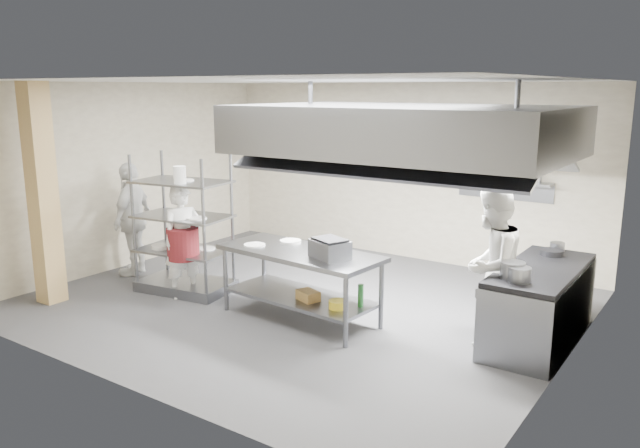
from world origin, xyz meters
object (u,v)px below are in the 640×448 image
Objects in this scene: chef_head at (184,242)px; island at (300,285)px; griddle at (330,249)px; chef_line at (491,266)px; chef_plating at (133,219)px; pass_rack at (183,224)px; stockpot at (513,270)px; cooking_range at (539,307)px.

island is at bearing -65.09° from chef_head.
griddle is (2.39, 0.11, 0.22)m from chef_head.
chef_line is 1.03× the size of chef_plating.
chef_line reaches higher than chef_head.
pass_rack is 4.51× the size of griddle.
pass_rack is 1.09× the size of chef_line.
chef_line is 1.88m from griddle.
griddle is at bearing -4.69° from island.
chef_plating reaches higher than stockpot.
island is at bearing -159.76° from cooking_range.
chef_plating is 4.03× the size of griddle.
island is 2.65m from stockpot.
chef_plating is at bearing -177.63° from stockpot.
chef_line reaches higher than griddle.
pass_rack is at bearing -76.03° from chef_line.
chef_line is 6.94× the size of stockpot.
chef_plating is (-5.60, -0.51, -0.02)m from chef_line.
stockpot is (2.56, 0.38, 0.54)m from island.
island is 1.07× the size of pass_rack.
chef_line is at bearing 0.33° from pass_rack.
chef_line reaches higher than stockpot.
island is 8.08× the size of stockpot.
island is 1.07× the size of cooking_range.
cooking_range is 2.53m from griddle.
island is 1.20× the size of chef_plating.
chef_head is 3.60× the size of griddle.
chef_line is at bearing 141.15° from stockpot.
stockpot is (-0.15, -0.62, 0.57)m from cooking_range.
cooking_range is (4.78, 1.02, -0.58)m from pass_rack.
stockpot is (4.63, 0.40, -0.01)m from pass_rack.
chef_head is 2.40m from griddle.
chef_head reaches higher than stockpot.
cooking_range is 6.16m from chef_plating.
pass_rack is 1.25× the size of chef_head.
pass_rack reaches higher than stockpot.
chef_line reaches higher than cooking_range.
cooking_range is 1.12× the size of chef_plating.
cooking_range is 4.51× the size of griddle.
chef_head is at bearing -172.67° from stockpot.
chef_head is at bearing -155.59° from griddle.
pass_rack is 4.65m from stockpot.
chef_plating is at bearing -171.90° from cooking_range.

